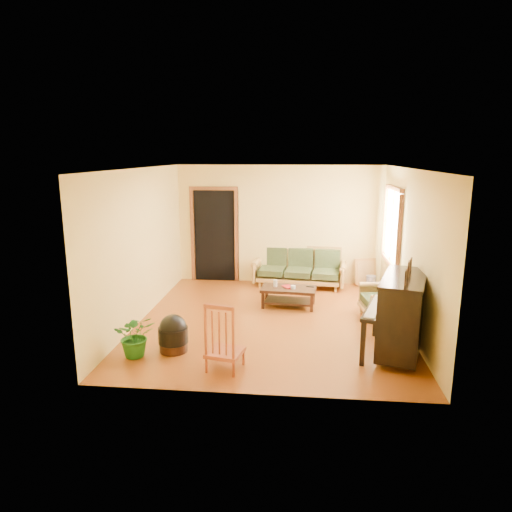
# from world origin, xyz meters

# --- Properties ---
(floor) EXTENTS (5.00, 5.00, 0.00)m
(floor) POSITION_xyz_m (0.00, 0.00, 0.00)
(floor) COLOR #6A2F0D
(floor) RESTS_ON ground
(doorway) EXTENTS (1.08, 0.16, 2.05)m
(doorway) POSITION_xyz_m (-1.45, 2.48, 1.02)
(doorway) COLOR black
(doorway) RESTS_ON floor
(window) EXTENTS (0.12, 1.36, 1.46)m
(window) POSITION_xyz_m (2.21, 1.30, 1.50)
(window) COLOR white
(window) RESTS_ON right_wall
(sofa) EXTENTS (2.04, 1.05, 0.84)m
(sofa) POSITION_xyz_m (0.46, 2.20, 0.42)
(sofa) COLOR #A3793B
(sofa) RESTS_ON floor
(coffee_table) EXTENTS (1.06, 0.64, 0.37)m
(coffee_table) POSITION_xyz_m (0.28, 0.79, 0.18)
(coffee_table) COLOR black
(coffee_table) RESTS_ON floor
(armchair) EXTENTS (0.88, 0.91, 0.81)m
(armchair) POSITION_xyz_m (1.92, 0.35, 0.40)
(armchair) COLOR #A3793B
(armchair) RESTS_ON floor
(piano) EXTENTS (1.13, 1.49, 1.16)m
(piano) POSITION_xyz_m (1.94, -1.18, 0.58)
(piano) COLOR black
(piano) RESTS_ON floor
(footstool) EXTENTS (0.51, 0.51, 0.41)m
(footstool) POSITION_xyz_m (-1.34, -1.38, 0.21)
(footstool) COLOR black
(footstool) RESTS_ON floor
(red_chair) EXTENTS (0.54, 0.57, 0.95)m
(red_chair) POSITION_xyz_m (-0.49, -1.87, 0.48)
(red_chair) COLOR maroon
(red_chair) RESTS_ON floor
(leaning_frame) EXTENTS (0.48, 0.20, 0.62)m
(leaning_frame) POSITION_xyz_m (1.91, 2.40, 0.31)
(leaning_frame) COLOR #AC7C39
(leaning_frame) RESTS_ON floor
(ceramic_crock) EXTENTS (0.28, 0.28, 0.27)m
(ceramic_crock) POSITION_xyz_m (2.01, 2.21, 0.13)
(ceramic_crock) COLOR #374CA6
(ceramic_crock) RESTS_ON floor
(potted_plant) EXTENTS (0.70, 0.66, 0.63)m
(potted_plant) POSITION_xyz_m (-1.82, -1.61, 0.31)
(potted_plant) COLOR #1C5C1A
(potted_plant) RESTS_ON floor
(book) EXTENTS (0.26, 0.28, 0.02)m
(book) POSITION_xyz_m (0.20, 0.76, 0.38)
(book) COLOR maroon
(book) RESTS_ON coffee_table
(candle) EXTENTS (0.10, 0.10, 0.13)m
(candle) POSITION_xyz_m (0.02, 0.84, 0.44)
(candle) COLOR silver
(candle) RESTS_ON coffee_table
(glass_jar) EXTENTS (0.10, 0.10, 0.06)m
(glass_jar) POSITION_xyz_m (0.36, 0.73, 0.40)
(glass_jar) COLOR white
(glass_jar) RESTS_ON coffee_table
(remote) EXTENTS (0.15, 0.06, 0.01)m
(remote) POSITION_xyz_m (0.68, 0.87, 0.38)
(remote) COLOR black
(remote) RESTS_ON coffee_table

